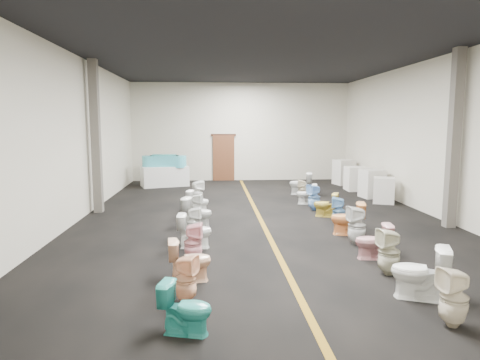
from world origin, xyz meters
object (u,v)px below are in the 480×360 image
(appliance_crate_c, at_px, (357,179))
(toilet_right_4, at_px, (357,225))
(toilet_left_5, at_px, (194,222))
(toilet_right_11, at_px, (301,184))
(appliance_crate_a, at_px, (384,190))
(toilet_right_5, at_px, (348,218))
(appliance_crate_d, at_px, (344,172))
(toilet_right_3, at_px, (373,241))
(toilet_left_8, at_px, (198,201))
(toilet_right_9, at_px, (307,194))
(toilet_right_10, at_px, (302,190))
(display_table, at_px, (165,176))
(toilet_right_2, at_px, (389,252))
(toilet_right_7, at_px, (326,205))
(toilet_left_3, at_px, (193,243))
(bathtub, at_px, (164,161))
(toilet_right_6, at_px, (339,211))
(toilet_left_4, at_px, (195,231))
(toilet_left_1, at_px, (186,279))
(toilet_right_0, at_px, (454,298))
(toilet_left_6, at_px, (197,213))
(toilet_right_8, at_px, (314,197))
(toilet_left_7, at_px, (196,206))
(toilet_right_1, at_px, (420,272))
(toilet_left_2, at_px, (190,260))
(toilet_left_9, at_px, (197,193))
(appliance_crate_b, at_px, (372,184))
(toilet_left_0, at_px, (186,308))

(appliance_crate_c, relative_size, toilet_right_4, 1.10)
(toilet_left_5, xyz_separation_m, toilet_right_11, (3.73, 5.85, 0.05))
(appliance_crate_a, distance_m, toilet_right_5, 4.71)
(appliance_crate_d, bearing_deg, toilet_right_3, -104.19)
(toilet_left_8, bearing_deg, toilet_right_5, -112.16)
(toilet_right_9, xyz_separation_m, toilet_right_10, (0.05, 0.91, 0.01))
(toilet_left_5, xyz_separation_m, toilet_right_5, (3.66, 0.02, 0.03))
(display_table, bearing_deg, toilet_right_11, -25.59)
(display_table, relative_size, toilet_right_9, 2.81)
(toilet_right_2, xyz_separation_m, toilet_right_7, (0.14, 4.74, -0.07))
(appliance_crate_d, xyz_separation_m, toilet_right_4, (-2.57, -9.19, -0.11))
(appliance_crate_a, bearing_deg, toilet_left_3, -136.39)
(bathtub, height_order, toilet_left_8, bathtub)
(toilet_right_6, height_order, toilet_right_9, toilet_right_6)
(toilet_left_4, xyz_separation_m, toilet_right_6, (3.67, 1.77, 0.01))
(toilet_left_1, bearing_deg, toilet_right_7, -11.86)
(toilet_right_2, bearing_deg, toilet_right_7, 173.38)
(toilet_right_0, height_order, toilet_right_11, toilet_right_11)
(display_table, height_order, toilet_right_2, display_table)
(toilet_left_3, distance_m, toilet_left_6, 2.78)
(toilet_right_9, bearing_deg, toilet_right_10, -171.15)
(toilet_right_2, bearing_deg, toilet_right_4, 172.76)
(appliance_crate_a, bearing_deg, toilet_right_8, -158.11)
(appliance_crate_a, xyz_separation_m, toilet_left_4, (-6.11, -4.81, -0.06))
(toilet_right_3, bearing_deg, toilet_left_7, -129.77)
(toilet_right_3, distance_m, toilet_right_5, 1.84)
(toilet_left_6, distance_m, toilet_right_9, 4.59)
(toilet_left_8, relative_size, toilet_right_1, 0.80)
(toilet_right_1, distance_m, toilet_right_8, 6.71)
(appliance_crate_a, bearing_deg, toilet_right_9, -178.90)
(toilet_right_5, relative_size, toilet_right_8, 0.99)
(bathtub, relative_size, toilet_right_7, 2.66)
(toilet_left_2, relative_size, toilet_right_6, 0.96)
(toilet_right_9, relative_size, toilet_right_11, 0.81)
(toilet_right_10, bearing_deg, toilet_right_1, 6.93)
(toilet_right_6, relative_size, toilet_right_10, 1.09)
(toilet_left_9, height_order, toilet_right_3, toilet_left_9)
(toilet_right_0, distance_m, toilet_right_1, 0.90)
(toilet_left_9, relative_size, toilet_right_4, 0.97)
(appliance_crate_b, height_order, toilet_left_0, appliance_crate_b)
(toilet_left_3, xyz_separation_m, toilet_right_5, (3.59, 1.83, 0.01))
(toilet_left_3, relative_size, toilet_right_7, 1.11)
(toilet_left_1, relative_size, toilet_left_4, 0.99)
(appliance_crate_d, relative_size, toilet_right_11, 1.29)
(appliance_crate_a, distance_m, toilet_left_9, 6.22)
(appliance_crate_b, xyz_separation_m, toilet_left_3, (-6.10, -6.88, -0.12))
(toilet_left_8, relative_size, toilet_right_9, 0.98)
(display_table, distance_m, toilet_right_0, 14.03)
(toilet_right_0, height_order, toilet_right_9, toilet_right_0)
(toilet_left_5, height_order, toilet_left_6, toilet_left_6)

